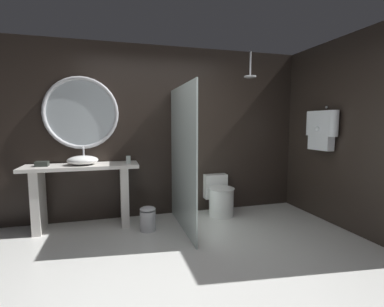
# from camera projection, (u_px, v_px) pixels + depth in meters

# --- Properties ---
(ground_plane) EXTENTS (5.76, 5.76, 0.00)m
(ground_plane) POSITION_uv_depth(u_px,v_px,m) (193.00, 274.00, 2.68)
(ground_plane) COLOR silver
(back_wall_panel) EXTENTS (4.80, 0.10, 2.60)m
(back_wall_panel) POSITION_uv_depth(u_px,v_px,m) (159.00, 132.00, 4.36)
(back_wall_panel) COLOR black
(back_wall_panel) RESTS_ON ground_plane
(side_wall_right) EXTENTS (0.10, 2.47, 2.60)m
(side_wall_right) POSITION_uv_depth(u_px,v_px,m) (339.00, 133.00, 3.90)
(side_wall_right) COLOR black
(side_wall_right) RESTS_ON ground_plane
(vanity_counter) EXTENTS (1.50, 0.49, 0.88)m
(vanity_counter) POSITION_uv_depth(u_px,v_px,m) (83.00, 188.00, 3.83)
(vanity_counter) COLOR silver
(vanity_counter) RESTS_ON ground_plane
(vessel_sink) EXTENTS (0.40, 0.33, 0.24)m
(vessel_sink) POSITION_uv_depth(u_px,v_px,m) (83.00, 160.00, 3.78)
(vessel_sink) COLOR white
(vessel_sink) RESTS_ON vanity_counter
(tumbler_cup) EXTENTS (0.06, 0.06, 0.11)m
(tumbler_cup) POSITION_uv_depth(u_px,v_px,m) (128.00, 160.00, 3.93)
(tumbler_cup) COLOR silver
(tumbler_cup) RESTS_ON vanity_counter
(tissue_box) EXTENTS (0.16, 0.13, 0.06)m
(tissue_box) POSITION_uv_depth(u_px,v_px,m) (42.00, 164.00, 3.66)
(tissue_box) COLOR #282D28
(tissue_box) RESTS_ON vanity_counter
(round_wall_mirror) EXTENTS (1.02, 0.05, 1.02)m
(round_wall_mirror) POSITION_uv_depth(u_px,v_px,m) (81.00, 113.00, 3.94)
(round_wall_mirror) COLOR silver
(shower_glass_panel) EXTENTS (0.02, 1.37, 1.93)m
(shower_glass_panel) POSITION_uv_depth(u_px,v_px,m) (182.00, 159.00, 3.74)
(shower_glass_panel) COLOR silver
(shower_glass_panel) RESTS_ON ground_plane
(rain_shower_head) EXTENTS (0.18, 0.18, 0.38)m
(rain_shower_head) POSITION_uv_depth(u_px,v_px,m) (250.00, 74.00, 4.18)
(rain_shower_head) COLOR silver
(hanging_bathrobe) EXTENTS (0.20, 0.59, 0.64)m
(hanging_bathrobe) POSITION_uv_depth(u_px,v_px,m) (321.00, 128.00, 4.04)
(hanging_bathrobe) COLOR silver
(toilet) EXTENTS (0.40, 0.60, 0.61)m
(toilet) POSITION_uv_depth(u_px,v_px,m) (219.00, 197.00, 4.42)
(toilet) COLOR white
(toilet) RESTS_ON ground_plane
(waste_bin) EXTENTS (0.21, 0.21, 0.33)m
(waste_bin) POSITION_uv_depth(u_px,v_px,m) (148.00, 218.00, 3.75)
(waste_bin) COLOR silver
(waste_bin) RESTS_ON ground_plane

